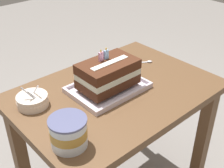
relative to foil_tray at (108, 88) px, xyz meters
The scene contains 6 objects.
dining_table 0.14m from the foil_tray, 41.63° to the right, with size 0.93×0.65×0.73m.
foil_tray is the anchor object (origin of this frame).
birthday_cake 0.08m from the foil_tray, 90.00° to the left, with size 0.26×0.16×0.17m.
bowl_stack 0.34m from the foil_tray, 159.52° to the left, with size 0.13×0.13×0.10m.
ice_cream_tub 0.39m from the foil_tray, 151.87° to the right, with size 0.14×0.14×0.11m.
serving_spoon_near_tray 0.33m from the foil_tray, 13.14° to the left, with size 0.13×0.10×0.01m.
Camera 1 is at (-0.78, -0.85, 1.47)m, focal length 47.55 mm.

